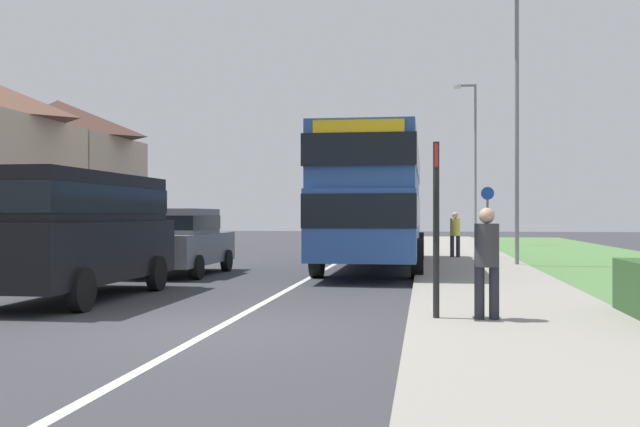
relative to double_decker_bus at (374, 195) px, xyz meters
The scene contains 13 objects.
ground_plane 11.68m from the double_decker_bus, 97.04° to the right, with size 120.00×120.00×0.00m, color #38383D.
lane_marking_centre 4.25m from the double_decker_bus, 112.52° to the right, with size 0.14×60.00×0.01m, color silver.
pavement_near_side 6.42m from the double_decker_bus, 62.65° to the right, with size 3.20×68.00×0.12m, color gray.
double_decker_bus is the anchor object (origin of this frame).
parked_van_black 9.64m from the double_decker_bus, 121.40° to the right, with size 2.11×5.38×2.34m.
parked_car_grey 5.73m from the double_decker_bus, 151.85° to the right, with size 2.01×4.30×1.73m.
pedestrian_at_stop 10.92m from the double_decker_bus, 77.86° to the right, with size 0.34×0.34×1.67m.
pedestrian_walking_away 5.28m from the double_decker_bus, 61.44° to the left, with size 0.34×0.34×1.67m.
bus_stop_sign 10.70m from the double_decker_bus, 81.43° to the right, with size 0.09×0.52×2.60m.
cycle_route_sign 5.68m from the double_decker_bus, 51.08° to the left, with size 0.44×0.08×2.52m.
street_lamp_mid 4.90m from the double_decker_bus, 14.52° to the left, with size 1.14×0.20×8.40m.
street_lamp_far 16.67m from the double_decker_bus, 76.60° to the left, with size 1.14×0.20×8.06m.
house_terrace_far_side 18.40m from the double_decker_bus, 151.62° to the left, with size 6.49×13.52×7.11m.
Camera 1 is at (2.84, -9.59, 1.57)m, focal length 41.07 mm.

